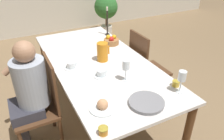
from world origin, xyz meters
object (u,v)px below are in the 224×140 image
object	(u,v)px
candlestick_tall	(107,24)
serving_tray	(146,103)
jam_jar_amber	(103,130)
chair_person_side	(42,104)
teacup_near_person	(102,74)
red_pitcher	(102,52)
fruit_bowl	(111,41)
jam_jar_red	(176,83)
potted_plant	(106,9)
teacup_across	(71,66)
person_seated	(28,90)
chair_opposite	(145,67)
wine_glass_water	(126,66)
wine_glass_juice	(182,77)
bread_plate	(103,106)

from	to	relation	value
candlestick_tall	serving_tray	bearing A→B (deg)	-104.37
jam_jar_amber	chair_person_side	bearing A→B (deg)	107.15
teacup_near_person	jam_jar_amber	distance (m)	0.73
red_pitcher	fruit_bowl	xyz separation A→B (m)	(0.28, 0.35, -0.06)
jam_jar_red	fruit_bowl	distance (m)	1.09
potted_plant	teacup_across	bearing A→B (deg)	-121.87
person_seated	fruit_bowl	world-z (taller)	person_seated
chair_opposite	person_seated	size ratio (longest dim) A/B	0.82
jam_jar_amber	jam_jar_red	bearing A→B (deg)	15.22
jam_jar_red	chair_opposite	bearing A→B (deg)	72.98
person_seated	candlestick_tall	bearing A→B (deg)	-57.86
chair_opposite	candlestick_tall	distance (m)	0.77
wine_glass_water	wine_glass_juice	size ratio (longest dim) A/B	1.01
chair_person_side	bread_plate	size ratio (longest dim) A/B	4.62
potted_plant	chair_person_side	bearing A→B (deg)	-126.17
red_pitcher	wine_glass_juice	world-z (taller)	same
serving_tray	bread_plate	size ratio (longest dim) A/B	1.35
red_pitcher	potted_plant	bearing A→B (deg)	63.82
teacup_near_person	teacup_across	size ratio (longest dim) A/B	1.00
jam_jar_amber	candlestick_tall	distance (m)	1.81
jam_jar_amber	candlestick_tall	bearing A→B (deg)	63.31
person_seated	bread_plate	xyz separation A→B (m)	(0.46, -0.65, 0.11)
wine_glass_juice	candlestick_tall	size ratio (longest dim) A/B	0.53
candlestick_tall	potted_plant	distance (m)	2.22
jam_jar_amber	potted_plant	distance (m)	4.00
wine_glass_water	wine_glass_juice	bearing A→B (deg)	-49.16
teacup_near_person	potted_plant	bearing A→B (deg)	63.80
red_pitcher	jam_jar_amber	size ratio (longest dim) A/B	2.99
wine_glass_water	serving_tray	size ratio (longest dim) A/B	0.72
serving_tray	jam_jar_red	bearing A→B (deg)	13.90
teacup_across	serving_tray	world-z (taller)	teacup_across
red_pitcher	jam_jar_red	bearing A→B (deg)	-63.20
red_pitcher	candlestick_tall	size ratio (longest dim) A/B	0.52
wine_glass_juice	wine_glass_water	bearing A→B (deg)	130.84
serving_tray	jam_jar_red	distance (m)	0.39
chair_person_side	candlestick_tall	xyz separation A→B (m)	(1.08, 0.75, 0.43)
chair_opposite	teacup_near_person	distance (m)	0.89
red_pitcher	serving_tray	xyz separation A→B (m)	(-0.00, -0.83, -0.09)
teacup_across	jam_jar_red	world-z (taller)	teacup_across
candlestick_tall	potted_plant	xyz separation A→B (m)	(0.92, 1.98, -0.36)
bread_plate	jam_jar_amber	size ratio (longest dim) A/B	3.08
teacup_across	wine_glass_juice	bearing A→B (deg)	-49.51
chair_opposite	red_pitcher	world-z (taller)	red_pitcher
chair_opposite	teacup_near_person	world-z (taller)	chair_opposite
bread_plate	chair_person_side	bearing A→B (deg)	120.30
chair_opposite	wine_glass_water	world-z (taller)	wine_glass_water
chair_person_side	jam_jar_amber	bearing A→B (deg)	-162.85
bread_plate	fruit_bowl	xyz separation A→B (m)	(0.62, 1.08, 0.02)
wine_glass_water	jam_jar_red	world-z (taller)	wine_glass_water
serving_tray	jam_jar_red	world-z (taller)	jam_jar_red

